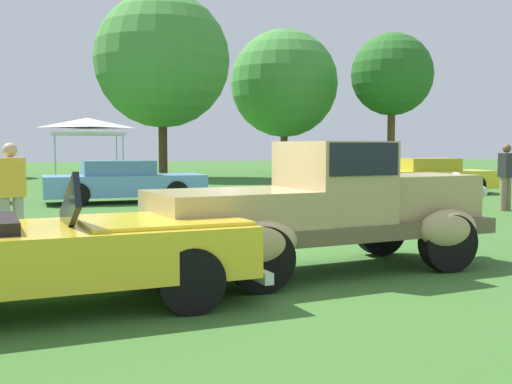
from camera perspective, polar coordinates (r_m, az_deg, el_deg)
name	(u,v)px	position (r m, az deg, el deg)	size (l,w,h in m)	color
ground_plane	(280,272)	(8.40, 2.11, -7.15)	(120.00, 120.00, 0.00)	#386628
feature_pickup_truck	(327,205)	(8.41, 6.36, -1.17)	(4.78, 2.31, 1.70)	brown
neighbor_convertible	(57,251)	(6.79, -17.27, -5.06)	(4.33, 2.12, 1.40)	yellow
show_car_skyblue	(123,182)	(18.98, -11.70, 0.89)	(4.60, 1.82, 1.22)	#669EDB
show_car_yellow	(432,176)	(22.81, 15.39, 1.35)	(4.20, 2.15, 1.22)	yellow
spectator_near_truck	(11,193)	(10.50, -20.95, -0.13)	(0.45, 0.35, 1.69)	#9E998E
spectator_between_cars	(506,175)	(17.43, 21.35, 1.44)	(0.46, 0.36, 1.69)	#7F7056
spectator_far_side	(302,175)	(16.10, 4.14, 1.52)	(0.28, 0.42, 1.69)	#9E998E
canopy_tent_left_field	(87,125)	(25.37, -14.77, 5.74)	(2.67, 2.67, 2.71)	#B7B7BC
treeline_center	(162,60)	(33.13, -8.35, 11.52)	(6.78, 6.78, 9.33)	#47331E
treeline_mid_right	(284,84)	(39.90, 2.53, 9.61)	(6.57, 6.57, 8.76)	brown
treeline_far_right	(392,75)	(38.40, 12.00, 10.16)	(4.74, 4.74, 8.14)	brown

